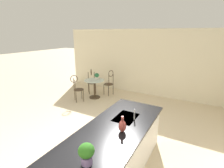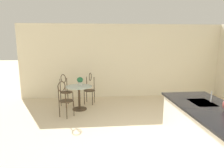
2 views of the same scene
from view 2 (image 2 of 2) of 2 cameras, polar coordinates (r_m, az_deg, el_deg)
ground_plane at (r=4.27m, az=13.56°, el=-18.16°), size 40.00×40.00×0.00m
wall_left_window at (r=7.88m, az=3.89°, el=6.29°), size 0.12×7.80×2.70m
kitchen_island at (r=4.17m, az=26.65°, el=-12.74°), size 2.80×1.06×0.92m
bistro_table at (r=6.49m, az=-9.01°, el=-3.16°), size 0.80×0.80×0.74m
chair_near_window at (r=5.88m, az=-12.89°, el=-3.61°), size 0.53×0.53×1.04m
chair_by_island at (r=7.07m, az=-6.14°, el=-0.78°), size 0.52×0.47×1.04m
chair_toward_desk at (r=6.94m, az=-12.68°, el=-1.24°), size 0.54×0.54×1.04m
sink_faucet at (r=4.52m, az=25.59°, el=-3.18°), size 0.02×0.02×0.22m
potted_plant_on_table at (r=6.52m, az=-8.78°, el=0.92°), size 0.19×0.19×0.26m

